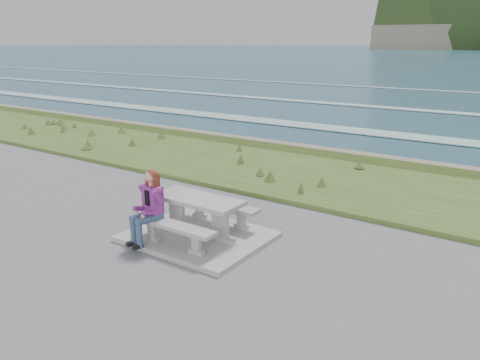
{
  "coord_description": "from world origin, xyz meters",
  "views": [
    {
      "loc": [
        5.46,
        -6.48,
        3.69
      ],
      "look_at": [
        0.16,
        1.2,
        0.93
      ],
      "focal_mm": 35.0,
      "sensor_mm": 36.0,
      "label": 1
    }
  ],
  "objects_px": {
    "picnic_table": "(198,206)",
    "bench_landward": "(173,229)",
    "bench_seaward": "(220,207)",
    "seated_woman": "(147,217)"
  },
  "relations": [
    {
      "from": "picnic_table",
      "to": "bench_landward",
      "type": "bearing_deg",
      "value": -90.0
    },
    {
      "from": "picnic_table",
      "to": "bench_landward",
      "type": "distance_m",
      "value": 0.74
    },
    {
      "from": "picnic_table",
      "to": "seated_woman",
      "type": "height_order",
      "value": "seated_woman"
    },
    {
      "from": "bench_seaward",
      "to": "bench_landward",
      "type": "bearing_deg",
      "value": -90.0
    },
    {
      "from": "bench_landward",
      "to": "bench_seaward",
      "type": "distance_m",
      "value": 1.4
    },
    {
      "from": "picnic_table",
      "to": "seated_woman",
      "type": "relative_size",
      "value": 1.3
    },
    {
      "from": "picnic_table",
      "to": "seated_woman",
      "type": "bearing_deg",
      "value": -122.35
    },
    {
      "from": "bench_landward",
      "to": "seated_woman",
      "type": "distance_m",
      "value": 0.56
    },
    {
      "from": "bench_seaward",
      "to": "seated_woman",
      "type": "height_order",
      "value": "seated_woman"
    },
    {
      "from": "bench_seaward",
      "to": "seated_woman",
      "type": "xyz_separation_m",
      "value": [
        -0.53,
        -1.53,
        0.16
      ]
    }
  ]
}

